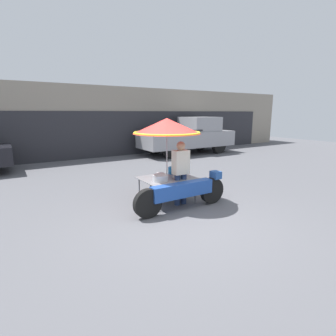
% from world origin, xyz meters
% --- Properties ---
extents(ground_plane, '(36.00, 36.00, 0.00)m').
position_xyz_m(ground_plane, '(0.00, 0.00, 0.00)').
color(ground_plane, '#56565B').
extents(shopfront_building, '(28.00, 2.06, 3.45)m').
position_xyz_m(shopfront_building, '(0.00, 9.45, 1.72)').
color(shopfront_building, gray).
rests_on(shopfront_building, ground).
extents(vendor_motorcycle_cart, '(2.39, 1.61, 2.05)m').
position_xyz_m(vendor_motorcycle_cart, '(0.29, 0.95, 1.49)').
color(vendor_motorcycle_cart, black).
rests_on(vendor_motorcycle_cart, ground).
extents(vendor_person, '(0.38, 0.22, 1.52)m').
position_xyz_m(vendor_person, '(0.47, 0.73, 0.85)').
color(vendor_person, navy).
rests_on(vendor_person, ground).
extents(pickup_truck, '(5.16, 1.88, 1.94)m').
position_xyz_m(pickup_truck, '(5.41, 7.07, 0.95)').
color(pickup_truck, black).
rests_on(pickup_truck, ground).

